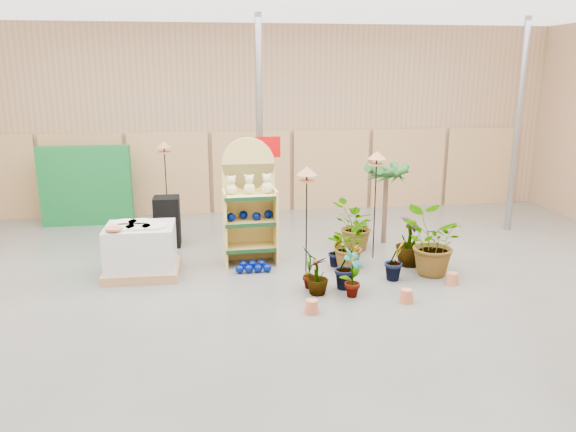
# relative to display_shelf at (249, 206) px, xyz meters

# --- Properties ---
(room) EXTENTS (15.20, 12.10, 4.70)m
(room) POSITION_rel_display_shelf_xyz_m (0.32, -1.25, 1.18)
(room) COLOR #55544E
(room) RESTS_ON ground
(display_shelf) EXTENTS (0.98, 0.64, 2.27)m
(display_shelf) POSITION_rel_display_shelf_xyz_m (0.00, 0.00, 0.00)
(display_shelf) COLOR #D2B75E
(display_shelf) RESTS_ON ground
(teddy_bears) EXTENTS (0.84, 0.21, 0.35)m
(teddy_bears) POSITION_rel_display_shelf_xyz_m (0.02, -0.11, 0.40)
(teddy_bears) COLOR beige
(teddy_bears) RESTS_ON display_shelf
(gazing_balls_shelf) EXTENTS (0.84, 0.29, 0.16)m
(gazing_balls_shelf) POSITION_rel_display_shelf_xyz_m (0.00, -0.13, -0.15)
(gazing_balls_shelf) COLOR #000D60
(gazing_balls_shelf) RESTS_ON display_shelf
(gazing_balls_floor) EXTENTS (0.63, 0.39, 0.15)m
(gazing_balls_floor) POSITION_rel_display_shelf_xyz_m (0.01, -0.57, -0.96)
(gazing_balls_floor) COLOR #000D60
(gazing_balls_floor) RESTS_ON ground
(pallet_stack) EXTENTS (1.25, 1.04, 0.92)m
(pallet_stack) POSITION_rel_display_shelf_xyz_m (-1.90, -0.51, -0.59)
(pallet_stack) COLOR #A77F50
(pallet_stack) RESTS_ON ground
(charcoal_planters) EXTENTS (0.80, 0.50, 1.00)m
(charcoal_planters) POSITION_rel_display_shelf_xyz_m (-1.67, 1.15, -0.62)
(charcoal_planters) COLOR black
(charcoal_planters) RESTS_ON ground
(trellis_stock) EXTENTS (2.00, 0.30, 1.80)m
(trellis_stock) POSITION_rel_display_shelf_xyz_m (-3.48, 3.04, -0.14)
(trellis_stock) COLOR #116427
(trellis_stock) RESTS_ON ground
(offer_sign) EXTENTS (0.50, 0.08, 2.20)m
(offer_sign) POSITION_rel_display_shelf_xyz_m (0.42, 0.82, 0.53)
(offer_sign) COLOR gray
(offer_sign) RESTS_ON ground
(bird_table_front) EXTENTS (0.34, 0.34, 1.91)m
(bird_table_front) POSITION_rel_display_shelf_xyz_m (0.89, -0.97, 0.73)
(bird_table_front) COLOR black
(bird_table_front) RESTS_ON ground
(bird_table_right) EXTENTS (0.34, 0.34, 2.02)m
(bird_table_right) POSITION_rel_display_shelf_xyz_m (2.30, -0.16, 0.84)
(bird_table_right) COLOR black
(bird_table_right) RESTS_ON ground
(bird_table_back) EXTENTS (0.34, 0.34, 1.98)m
(bird_table_back) POSITION_rel_display_shelf_xyz_m (-1.64, 2.21, 0.80)
(bird_table_back) COLOR black
(bird_table_back) RESTS_ON ground
(palm) EXTENTS (0.70, 0.70, 1.73)m
(palm) POSITION_rel_display_shelf_xyz_m (2.79, 0.74, 0.44)
(palm) COLOR brown
(palm) RESTS_ON ground
(potted_plant_0) EXTENTS (0.31, 0.41, 0.72)m
(potted_plant_0) POSITION_rel_display_shelf_xyz_m (0.86, -1.51, -0.68)
(potted_plant_0) COLOR #1D531D
(potted_plant_0) RESTS_ON ground
(potted_plant_1) EXTENTS (0.49, 0.43, 0.75)m
(potted_plant_1) POSITION_rel_display_shelf_xyz_m (1.45, -1.59, -0.67)
(potted_plant_1) COLOR #1D531D
(potted_plant_1) RESTS_ON ground
(potted_plant_2) EXTENTS (0.91, 0.96, 0.85)m
(potted_plant_2) POSITION_rel_display_shelf_xyz_m (1.70, -0.60, -0.62)
(potted_plant_2) COLOR #1D531D
(potted_plant_2) RESTS_ON ground
(potted_plant_3) EXTENTS (0.66, 0.66, 0.90)m
(potted_plant_3) POSITION_rel_display_shelf_xyz_m (2.83, -0.65, -0.59)
(potted_plant_3) COLOR #1D531D
(potted_plant_3) RESTS_ON ground
(potted_plant_5) EXTENTS (0.36, 0.39, 0.56)m
(potted_plant_5) POSITION_rel_display_shelf_xyz_m (1.51, -0.50, -0.76)
(potted_plant_5) COLOR #1D531D
(potted_plant_5) RESTS_ON ground
(potted_plant_6) EXTENTS (1.18, 1.18, 0.99)m
(potted_plant_6) POSITION_rel_display_shelf_xyz_m (2.09, 0.34, -0.54)
(potted_plant_6) COLOR #1D531D
(potted_plant_6) RESTS_ON ground
(potted_plant_7) EXTENTS (0.48, 0.48, 0.61)m
(potted_plant_7) POSITION_rel_display_shelf_xyz_m (0.94, -1.76, -0.73)
(potted_plant_7) COLOR #1D531D
(potted_plant_7) RESTS_ON ground
(potted_plant_8) EXTENTS (0.48, 0.50, 0.79)m
(potted_plant_8) POSITION_rel_display_shelf_xyz_m (1.45, -1.95, -0.64)
(potted_plant_8) COLOR #1D531D
(potted_plant_8) RESTS_ON ground
(potted_plant_9) EXTENTS (0.48, 0.46, 0.69)m
(potted_plant_9) POSITION_rel_display_shelf_xyz_m (2.34, -1.31, -0.69)
(potted_plant_9) COLOR #1D531D
(potted_plant_9) RESTS_ON ground
(potted_plant_10) EXTENTS (1.31, 1.24, 1.14)m
(potted_plant_10) POSITION_rel_display_shelf_xyz_m (3.00, -1.17, -0.47)
(potted_plant_10) COLOR #1D531D
(potted_plant_10) RESTS_ON ground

